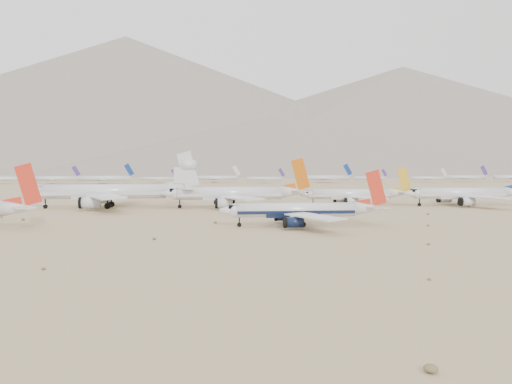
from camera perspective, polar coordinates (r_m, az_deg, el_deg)
The scene contains 10 objects.
ground at distance 127.24m, azimuth 9.37°, elevation -4.11°, with size 7000.00×7000.00×0.00m, color #8A6F50.
main_airliner at distance 130.15m, azimuth 5.38°, elevation -2.13°, with size 41.87×40.89×14.78m.
row2_navy_widebody at distance 212.36m, azimuth 22.85°, elevation -0.17°, with size 48.06×46.99×17.10m.
row2_gold_tail at distance 202.19m, azimuth 11.25°, elevation -0.28°, with size 43.22×42.26×15.39m.
row2_orange_tail at distance 185.85m, azimuth -2.35°, elevation -0.21°, with size 52.52×51.38×18.73m.
row2_white_trijet at distance 192.37m, azimuth -15.95°, elevation 0.06°, with size 60.27×58.90×21.36m.
distant_storage_row at distance 471.07m, azimuth 5.49°, elevation 1.62°, with size 673.91×59.64×15.66m.
mountain_range at distance 1781.31m, azimuth -2.76°, elevation 8.62°, with size 7354.00×3024.00×470.00m.
foothills at distance 1345.09m, azimuth 18.60°, elevation 5.04°, with size 4637.50×1395.00×155.00m.
desert_scrub at distance 100.69m, azimuth 15.77°, elevation -5.89°, with size 261.14×121.67×0.63m.
Camera 1 is at (-33.81, -121.66, 15.66)m, focal length 35.00 mm.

